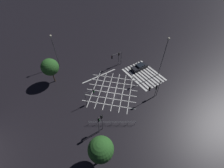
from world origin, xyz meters
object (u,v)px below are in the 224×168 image
Objects in this scene: traffic_light_sw_cross at (154,88)px; waiting_car at (140,67)px; traffic_light_nw_main at (102,119)px; traffic_light_median_north at (90,94)px; street_tree_near at (101,149)px; street_lamp_east at (54,46)px; traffic_light_sw_main at (156,89)px; traffic_light_se_main at (119,56)px; street_tree_far at (50,67)px; traffic_light_se_cross at (116,57)px; traffic_light_nw_cross at (99,122)px; street_lamp_west at (166,49)px.

traffic_light_sw_cross reaches higher than waiting_car.
waiting_car is (9.16, -16.72, -2.50)m from traffic_light_nw_main.
traffic_light_median_north is 11.69m from street_tree_near.
traffic_light_sw_cross is (0.24, -12.23, 0.19)m from traffic_light_nw_main.
waiting_car is (2.83, -15.59, -2.03)m from traffic_light_median_north.
street_lamp_east is at bearing -60.08° from traffic_light_sw_cross.
traffic_light_se_main is at bearing -0.24° from traffic_light_sw_main.
traffic_light_se_main is at bearing -100.92° from street_tree_far.
street_lamp_east is at bearing -34.05° from traffic_light_se_cross.
traffic_light_nw_cross reaches higher than traffic_light_median_north.
traffic_light_nw_main is 1.20× the size of traffic_light_median_north.
street_tree_near is at bearing 35.16° from waiting_car.
traffic_light_se_main is 1.03m from traffic_light_se_cross.
traffic_light_sw_cross is 10.34m from waiting_car.
street_lamp_west is at bearing -118.26° from street_tree_far.
traffic_light_sw_cross is 24.94m from street_lamp_east.
street_lamp_east is 26.49m from street_tree_near.
street_lamp_west is at bearing -4.82° from traffic_light_median_north.
traffic_light_nw_cross is at bearing 92.21° from traffic_light_sw_main.
street_lamp_west is (4.81, -19.06, 4.25)m from traffic_light_nw_main.
traffic_light_nw_cross is at bearing -45.09° from traffic_light_se_main.
traffic_light_sw_cross is (0.51, -12.95, 0.06)m from traffic_light_nw_cross.
street_lamp_west is at bearing -66.75° from street_tree_near.
traffic_light_se_main is 0.87× the size of waiting_car.
traffic_light_sw_cross is at bearing 63.28° from waiting_car.
traffic_light_nw_main is 5.47m from street_tree_near.
street_lamp_west reaches higher than traffic_light_nw_cross.
traffic_light_nw_main is at bearing -169.52° from street_tree_far.
traffic_light_nw_main is 0.78m from traffic_light_nw_cross.
traffic_light_nw_cross is at bearing -105.70° from traffic_light_median_north.
street_tree_near reaches higher than traffic_light_se_cross.
waiting_car is (8.89, -3.60, -1.78)m from traffic_light_sw_main.
street_lamp_east is 1.96× the size of waiting_car.
traffic_light_sw_main is at bearing -148.29° from street_lamp_east.
traffic_light_se_cross is at bearing -79.41° from traffic_light_se_main.
traffic_light_nw_main is (-13.59, 13.17, 0.32)m from traffic_light_se_main.
traffic_light_se_cross is at bearing -102.28° from street_tree_far.
traffic_light_nw_main is 0.71× the size of street_tree_far.
traffic_light_nw_cross is 22.17m from street_lamp_east.
traffic_light_se_main is 18.93m from traffic_light_nw_main.
traffic_light_se_cross reaches higher than traffic_light_sw_main.
traffic_light_nw_main is at bearing -179.64° from street_lamp_east.
street_lamp_west is 25.34m from street_tree_far.
traffic_light_se_cross reaches higher than waiting_car.
traffic_light_nw_main reaches higher than traffic_light_se_main.
traffic_light_se_main is 0.89× the size of traffic_light_nw_main.
traffic_light_se_cross is at bearing 46.65° from traffic_light_nw_cross.
traffic_light_sw_cross is at bearing -28.74° from traffic_light_median_north.
traffic_light_sw_main is at bearing 94.10° from traffic_light_se_cross.
traffic_light_nw_cross is 1.37× the size of traffic_light_sw_main.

